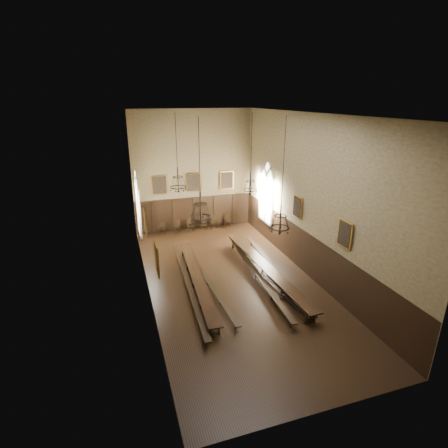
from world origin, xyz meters
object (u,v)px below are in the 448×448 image
chair_6 (227,223)px  chandelier_front_left (201,211)px  bench_right_inner (256,274)px  chandelier_front_right (280,221)px  chair_2 (177,229)px  chair_1 (162,231)px  bench_left_inner (207,281)px  chandelier_back_right (250,185)px  chair_3 (190,227)px  chair_5 (214,225)px  bench_right_outer (275,272)px  chair_4 (203,226)px  chandelier_back_left (178,183)px  table_left (197,282)px  bench_left_outer (188,284)px  table_right (265,272)px

chair_6 → chandelier_front_left: bearing=-102.5°
bench_right_inner → chandelier_front_right: size_ratio=1.89×
chair_2 → chair_1: bearing=-162.4°
bench_left_inner → chandelier_back_right: bearing=36.3°
chandelier_back_right → chandelier_front_left: bearing=-131.5°
chair_1 → chair_3: (2.16, 0.05, 0.02)m
chair_1 → chair_2: (1.11, 0.00, 0.04)m
chair_5 → bench_right_outer: bearing=-70.0°
chandelier_front_left → chair_4: bearing=75.4°
bench_right_outer → chair_3: (-3.07, 8.60, 0.02)m
bench_right_outer → chair_5: chair_5 is taller
chair_2 → chandelier_back_left: bearing=-80.0°
chair_3 → chair_1: bearing=-177.6°
chair_4 → table_left: bearing=-112.5°
bench_left_inner → chandelier_front_right: 5.42m
bench_left_outer → chandelier_back_right: 6.88m
chair_1 → chandelier_front_right: chandelier_front_right is taller
table_left → chair_5: 9.12m
chair_3 → chandelier_front_right: (2.18, -10.61, 3.84)m
chair_1 → chair_3: bearing=21.2°
bench_left_inner → chair_1: chair_1 is taller
chair_3 → chair_6: bearing=2.5°
table_left → table_right: (3.95, -0.15, 0.03)m
chair_6 → chair_3: bearing=-167.3°
chair_4 → chair_6: 1.99m
chandelier_front_left → chandelier_front_right: bearing=1.6°
bench_right_outer → chair_1: 10.02m
table_left → chair_6: size_ratio=9.28×
chair_3 → chandelier_back_left: 7.67m
chair_5 → chandelier_front_left: size_ratio=0.24×
chair_4 → chandelier_back_left: size_ratio=0.21×
chair_6 → bench_right_outer: bearing=-78.3°
chair_6 → chandelier_front_right: 11.38m
bench_left_inner → chair_3: chair_3 is taller
chair_4 → chair_5: 0.84m
table_right → chair_1: chair_1 is taller
chair_5 → bench_left_inner: bearing=-96.4°
chair_2 → chandelier_back_left: 7.46m
chair_2 → table_right: bearing=-50.4°
table_left → chair_6: 9.70m
bench_left_outer → chair_6: (5.03, 8.58, 0.01)m
chandelier_back_left → chair_1: bearing=93.8°
table_left → chair_6: bearing=62.2°
chair_3 → chandelier_front_left: bearing=-98.1°
bench_left_outer → chair_2: 8.52m
bench_left_outer → bench_right_outer: bearing=-1.0°
chair_1 → bench_left_inner: bearing=-61.7°
bench_right_inner → chandelier_back_right: 5.25m
bench_right_outer → chandelier_front_right: (-0.90, -2.02, 3.86)m
chair_3 → chandelier_back_left: bearing=-106.4°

